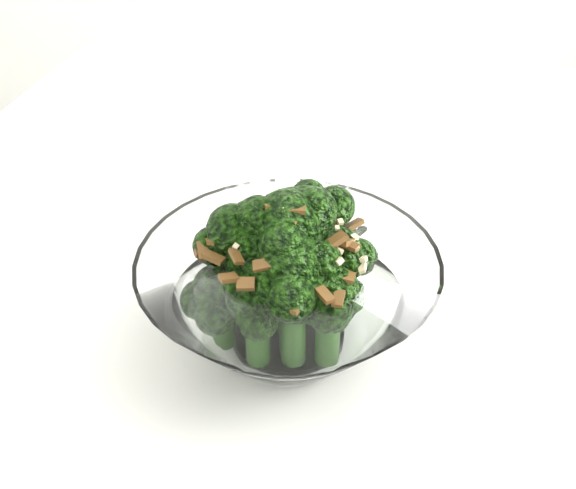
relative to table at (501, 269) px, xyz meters
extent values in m
cube|color=white|center=(0.00, 0.00, 0.05)|extent=(1.37, 1.09, 0.04)
cylinder|color=white|center=(-0.43, 0.47, -0.33)|extent=(0.04, 0.04, 0.71)
cylinder|color=white|center=(-0.23, -0.15, 0.07)|extent=(0.08, 0.08, 0.01)
cylinder|color=#245215|center=(-0.23, -0.15, 0.12)|extent=(0.02, 0.02, 0.08)
sphere|color=#1E490D|center=(-0.23, -0.15, 0.17)|extent=(0.05, 0.05, 0.05)
cylinder|color=#245215|center=(-0.22, -0.13, 0.11)|extent=(0.02, 0.02, 0.07)
sphere|color=#1E490D|center=(-0.22, -0.13, 0.16)|extent=(0.04, 0.04, 0.04)
cylinder|color=#245215|center=(-0.25, -0.14, 0.11)|extent=(0.02, 0.02, 0.07)
sphere|color=#1E490D|center=(-0.25, -0.14, 0.16)|extent=(0.05, 0.05, 0.05)
cylinder|color=#245215|center=(-0.23, -0.17, 0.11)|extent=(0.02, 0.02, 0.07)
sphere|color=#1E490D|center=(-0.23, -0.17, 0.16)|extent=(0.04, 0.04, 0.04)
cylinder|color=#245215|center=(-0.20, -0.15, 0.11)|extent=(0.02, 0.02, 0.05)
sphere|color=#1E490D|center=(-0.20, -0.15, 0.14)|extent=(0.04, 0.04, 0.04)
cylinder|color=#245215|center=(-0.26, -0.13, 0.10)|extent=(0.02, 0.02, 0.05)
sphere|color=#1E490D|center=(-0.26, -0.13, 0.14)|extent=(0.04, 0.04, 0.04)
cylinder|color=#245215|center=(-0.21, -0.18, 0.10)|extent=(0.02, 0.02, 0.05)
sphere|color=#1E490D|center=(-0.21, -0.18, 0.14)|extent=(0.04, 0.04, 0.04)
cylinder|color=#245215|center=(-0.25, -0.17, 0.10)|extent=(0.02, 0.02, 0.05)
sphere|color=#1E490D|center=(-0.25, -0.17, 0.13)|extent=(0.04, 0.04, 0.04)
cylinder|color=#245215|center=(-0.19, -0.12, 0.10)|extent=(0.02, 0.02, 0.04)
sphere|color=#1E490D|center=(-0.19, -0.12, 0.13)|extent=(0.04, 0.04, 0.04)
cylinder|color=#245215|center=(-0.28, -0.16, 0.10)|extent=(0.02, 0.02, 0.04)
sphere|color=#1E490D|center=(-0.28, -0.16, 0.13)|extent=(0.04, 0.04, 0.04)
cylinder|color=#245215|center=(-0.23, -0.10, 0.10)|extent=(0.02, 0.02, 0.04)
sphere|color=#1E490D|center=(-0.23, -0.10, 0.13)|extent=(0.04, 0.04, 0.04)
cylinder|color=#245215|center=(-0.23, -0.18, 0.10)|extent=(0.02, 0.02, 0.05)
sphere|color=#1E490D|center=(-0.23, -0.18, 0.14)|extent=(0.05, 0.05, 0.05)
cube|color=brown|center=(-0.20, -0.16, 0.16)|extent=(0.01, 0.01, 0.00)
cube|color=brown|center=(-0.23, -0.16, 0.19)|extent=(0.01, 0.01, 0.00)
cube|color=brown|center=(-0.29, -0.14, 0.15)|extent=(0.01, 0.01, 0.01)
cube|color=brown|center=(-0.20, -0.14, 0.17)|extent=(0.02, 0.02, 0.01)
cube|color=brown|center=(-0.26, -0.12, 0.17)|extent=(0.01, 0.01, 0.01)
cube|color=brown|center=(-0.27, -0.12, 0.15)|extent=(0.01, 0.01, 0.01)
cube|color=brown|center=(-0.24, -0.12, 0.17)|extent=(0.01, 0.02, 0.01)
cube|color=brown|center=(-0.20, -0.14, 0.17)|extent=(0.01, 0.01, 0.01)
cube|color=brown|center=(-0.20, -0.16, 0.16)|extent=(0.01, 0.01, 0.01)
cube|color=brown|center=(-0.27, -0.17, 0.16)|extent=(0.01, 0.01, 0.01)
cube|color=brown|center=(-0.29, -0.14, 0.15)|extent=(0.01, 0.01, 0.01)
cube|color=brown|center=(-0.26, -0.13, 0.16)|extent=(0.01, 0.01, 0.01)
cube|color=brown|center=(-0.22, -0.11, 0.17)|extent=(0.01, 0.01, 0.01)
cube|color=brown|center=(-0.23, -0.16, 0.18)|extent=(0.01, 0.01, 0.00)
cube|color=brown|center=(-0.24, -0.15, 0.19)|extent=(0.01, 0.01, 0.01)
cube|color=brown|center=(-0.20, -0.17, 0.17)|extent=(0.02, 0.01, 0.01)
cube|color=brown|center=(-0.23, -0.20, 0.15)|extent=(0.01, 0.01, 0.00)
cube|color=brown|center=(-0.26, -0.18, 0.15)|extent=(0.01, 0.01, 0.01)
cube|color=brown|center=(-0.28, -0.16, 0.15)|extent=(0.02, 0.01, 0.01)
cube|color=brown|center=(-0.27, -0.18, 0.16)|extent=(0.01, 0.01, 0.01)
cube|color=brown|center=(-0.20, -0.18, 0.15)|extent=(0.01, 0.01, 0.01)
cube|color=brown|center=(-0.28, -0.14, 0.16)|extent=(0.01, 0.01, 0.01)
cube|color=brown|center=(-0.22, -0.14, 0.18)|extent=(0.01, 0.01, 0.00)
cube|color=brown|center=(-0.19, -0.13, 0.16)|extent=(0.01, 0.01, 0.01)
cube|color=brown|center=(-0.21, -0.20, 0.15)|extent=(0.01, 0.01, 0.01)
cube|color=brown|center=(-0.23, -0.11, 0.17)|extent=(0.02, 0.01, 0.01)
cube|color=brown|center=(-0.24, -0.11, 0.16)|extent=(0.01, 0.01, 0.01)
cube|color=brown|center=(-0.25, -0.15, 0.18)|extent=(0.01, 0.02, 0.01)
cube|color=brown|center=(-0.24, -0.14, 0.18)|extent=(0.02, 0.01, 0.01)
cube|color=brown|center=(-0.25, -0.18, 0.16)|extent=(0.01, 0.01, 0.01)
cube|color=brown|center=(-0.21, -0.20, 0.15)|extent=(0.01, 0.01, 0.00)
cube|color=brown|center=(-0.28, -0.13, 0.16)|extent=(0.01, 0.01, 0.01)
cube|color=brown|center=(-0.23, -0.10, 0.15)|extent=(0.01, 0.01, 0.01)
cube|color=brown|center=(-0.22, -0.10, 0.16)|extent=(0.01, 0.01, 0.01)
cube|color=brown|center=(-0.28, -0.13, 0.16)|extent=(0.01, 0.01, 0.01)
cube|color=beige|center=(-0.25, -0.14, 0.18)|extent=(0.01, 0.01, 0.01)
cube|color=beige|center=(-0.24, -0.16, 0.19)|extent=(0.00, 0.00, 0.00)
cube|color=beige|center=(-0.23, -0.10, 0.16)|extent=(0.00, 0.00, 0.00)
cube|color=beige|center=(-0.20, -0.14, 0.16)|extent=(0.00, 0.00, 0.00)
cube|color=beige|center=(-0.26, -0.15, 0.17)|extent=(0.00, 0.00, 0.00)
cube|color=beige|center=(-0.20, -0.15, 0.17)|extent=(0.00, 0.01, 0.00)
cube|color=beige|center=(-0.22, -0.13, 0.18)|extent=(0.00, 0.00, 0.00)
cube|color=beige|center=(-0.25, -0.10, 0.15)|extent=(0.00, 0.00, 0.00)
cube|color=beige|center=(-0.23, -0.12, 0.17)|extent=(0.01, 0.01, 0.01)
cube|color=beige|center=(-0.19, -0.17, 0.15)|extent=(0.01, 0.01, 0.01)
cube|color=beige|center=(-0.23, -0.16, 0.18)|extent=(0.01, 0.01, 0.00)
cube|color=beige|center=(-0.22, -0.15, 0.18)|extent=(0.01, 0.01, 0.00)
cube|color=beige|center=(-0.19, -0.16, 0.16)|extent=(0.00, 0.00, 0.00)
cube|color=beige|center=(-0.23, -0.12, 0.17)|extent=(0.01, 0.01, 0.00)
cube|color=beige|center=(-0.20, -0.18, 0.16)|extent=(0.01, 0.01, 0.01)
cube|color=beige|center=(-0.28, -0.13, 0.16)|extent=(0.00, 0.01, 0.01)
cube|color=beige|center=(-0.19, -0.15, 0.16)|extent=(0.01, 0.01, 0.00)
cube|color=beige|center=(-0.23, -0.14, 0.19)|extent=(0.00, 0.00, 0.00)
cube|color=beige|center=(-0.19, -0.12, 0.16)|extent=(0.00, 0.00, 0.00)
cube|color=beige|center=(-0.27, -0.16, 0.16)|extent=(0.00, 0.01, 0.00)
cube|color=beige|center=(-0.19, -0.17, 0.16)|extent=(0.01, 0.01, 0.00)
cube|color=beige|center=(-0.20, -0.17, 0.16)|extent=(0.01, 0.01, 0.01)
cube|color=beige|center=(-0.20, -0.12, 0.16)|extent=(0.00, 0.01, 0.00)
cube|color=beige|center=(-0.22, -0.10, 0.16)|extent=(0.00, 0.00, 0.00)
cube|color=beige|center=(-0.20, -0.11, 0.16)|extent=(0.01, 0.01, 0.01)
cube|color=beige|center=(-0.24, -0.12, 0.17)|extent=(0.01, 0.01, 0.00)
cube|color=beige|center=(-0.24, -0.12, 0.18)|extent=(0.01, 0.01, 0.00)
cube|color=beige|center=(-0.20, -0.15, 0.17)|extent=(0.00, 0.00, 0.00)
cube|color=beige|center=(-0.24, -0.14, 0.19)|extent=(0.01, 0.01, 0.01)
cube|color=beige|center=(-0.21, -0.10, 0.15)|extent=(0.01, 0.01, 0.01)
cube|color=beige|center=(-0.19, -0.17, 0.15)|extent=(0.00, 0.00, 0.00)
cube|color=beige|center=(-0.21, -0.14, 0.18)|extent=(0.00, 0.00, 0.00)
camera|label=1|loc=(-0.27, -0.48, 0.40)|focal=40.00mm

